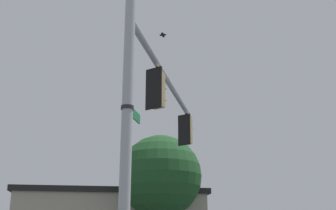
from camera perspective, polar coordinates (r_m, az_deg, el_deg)
The scene contains 7 objects.
signal_pole at distance 8.86m, azimuth -5.75°, elevation -7.08°, with size 0.24×0.24×7.72m, color #ADB2B7.
mast_arm at distance 13.54m, azimuth -0.00°, elevation 3.22°, with size 0.19×0.19×8.12m, color #ADB2B7.
traffic_light_nearest_pole at distance 11.97m, azimuth -1.43°, elevation 2.07°, with size 0.54×0.49×1.31m.
traffic_light_mid_inner at distance 16.41m, azimuth 2.56°, elevation -3.49°, with size 0.54×0.49×1.31m.
street_name_sign at distance 9.35m, azimuth -5.07°, elevation -0.85°, with size 0.49×1.03×0.22m.
bird_flying at distance 14.70m, azimuth -0.70°, elevation 9.50°, with size 0.26×0.32×0.08m.
tree_by_storefront at distance 22.16m, azimuth -1.03°, elevation -9.65°, with size 4.29×4.29×7.57m.
Camera 1 is at (5.52, -6.73, 2.20)m, focal length 44.93 mm.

